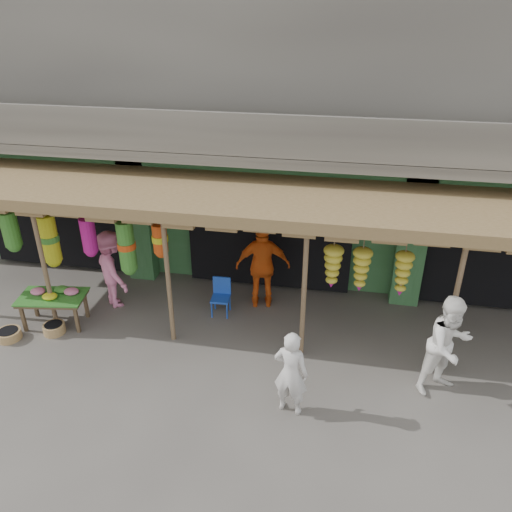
% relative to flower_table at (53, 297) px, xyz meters
% --- Properties ---
extents(ground, '(80.00, 80.00, 0.00)m').
position_rel_flower_table_xyz_m(ground, '(3.99, 0.13, -0.63)').
color(ground, '#514C47').
rests_on(ground, ground).
extents(building, '(16.40, 6.80, 7.00)m').
position_rel_flower_table_xyz_m(building, '(3.99, 5.00, 2.74)').
color(building, gray).
rests_on(building, ground).
extents(awning, '(14.00, 2.70, 2.79)m').
position_rel_flower_table_xyz_m(awning, '(3.81, 0.93, 1.95)').
color(awning, brown).
rests_on(awning, ground).
extents(flower_table, '(1.40, 0.95, 0.78)m').
position_rel_flower_table_xyz_m(flower_table, '(0.00, 0.00, 0.00)').
color(flower_table, brown).
rests_on(flower_table, ground).
extents(blue_chair, '(0.39, 0.40, 0.79)m').
position_rel_flower_table_xyz_m(blue_chair, '(3.19, 1.03, -0.19)').
color(blue_chair, '#1C47B7').
rests_on(blue_chair, ground).
extents(basket_mid, '(0.59, 0.59, 0.18)m').
position_rel_flower_table_xyz_m(basket_mid, '(-0.67, -0.66, -0.54)').
color(basket_mid, olive).
rests_on(basket_mid, ground).
extents(basket_right, '(0.54, 0.54, 0.19)m').
position_rel_flower_table_xyz_m(basket_right, '(0.10, -0.32, -0.53)').
color(basket_right, '#977446').
rests_on(basket_right, ground).
extents(person_front, '(0.61, 0.46, 1.52)m').
position_rel_flower_table_xyz_m(person_front, '(4.97, -1.52, 0.13)').
color(person_front, silver).
rests_on(person_front, ground).
extents(person_right, '(1.11, 1.06, 1.80)m').
position_rel_flower_table_xyz_m(person_right, '(7.43, -0.54, 0.27)').
color(person_right, white).
rests_on(person_right, ground).
extents(person_vendor, '(1.20, 0.67, 1.94)m').
position_rel_flower_table_xyz_m(person_vendor, '(3.99, 1.46, 0.34)').
color(person_vendor, '#E05715').
rests_on(person_vendor, ground).
extents(person_shopper, '(1.25, 1.22, 1.72)m').
position_rel_flower_table_xyz_m(person_shopper, '(0.87, 0.90, 0.23)').
color(person_shopper, pink).
rests_on(person_shopper, ground).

